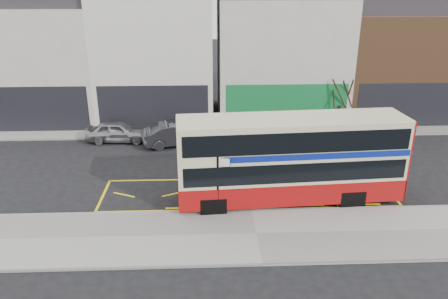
{
  "coord_description": "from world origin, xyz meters",
  "views": [
    {
      "loc": [
        -1.93,
        -17.46,
        9.77
      ],
      "look_at": [
        -1.13,
        2.0,
        2.13
      ],
      "focal_mm": 35.0,
      "sensor_mm": 36.0,
      "label": 1
    }
  ],
  "objects_px": {
    "car_silver": "(118,131)",
    "car_white": "(359,131)",
    "bus_stop_post": "(219,180)",
    "car_grey": "(179,134)",
    "double_decker_bus": "(291,159)",
    "street_tree_right": "(342,85)"
  },
  "relations": [
    {
      "from": "double_decker_bus",
      "to": "car_white",
      "type": "relative_size",
      "value": 2.11
    },
    {
      "from": "bus_stop_post",
      "to": "car_silver",
      "type": "distance_m",
      "value": 11.69
    },
    {
      "from": "double_decker_bus",
      "to": "street_tree_right",
      "type": "xyz_separation_m",
      "value": [
        5.28,
        10.25,
        0.98
      ]
    },
    {
      "from": "car_silver",
      "to": "car_white",
      "type": "distance_m",
      "value": 15.41
    },
    {
      "from": "double_decker_bus",
      "to": "car_white",
      "type": "bearing_deg",
      "value": 49.11
    },
    {
      "from": "double_decker_bus",
      "to": "car_silver",
      "type": "relative_size",
      "value": 2.62
    },
    {
      "from": "car_silver",
      "to": "car_white",
      "type": "xyz_separation_m",
      "value": [
        15.4,
        -0.66,
        0.04
      ]
    },
    {
      "from": "double_decker_bus",
      "to": "car_silver",
      "type": "bearing_deg",
      "value": 134.37
    },
    {
      "from": "car_silver",
      "to": "bus_stop_post",
      "type": "bearing_deg",
      "value": -146.17
    },
    {
      "from": "car_white",
      "to": "street_tree_right",
      "type": "bearing_deg",
      "value": 8.59
    },
    {
      "from": "car_grey",
      "to": "car_white",
      "type": "relative_size",
      "value": 0.92
    },
    {
      "from": "bus_stop_post",
      "to": "street_tree_right",
      "type": "distance_m",
      "value": 14.51
    },
    {
      "from": "double_decker_bus",
      "to": "car_silver",
      "type": "height_order",
      "value": "double_decker_bus"
    },
    {
      "from": "car_white",
      "to": "street_tree_right",
      "type": "relative_size",
      "value": 1.07
    },
    {
      "from": "car_white",
      "to": "street_tree_right",
      "type": "distance_m",
      "value": 3.48
    },
    {
      "from": "street_tree_right",
      "to": "car_grey",
      "type": "bearing_deg",
      "value": -166.78
    },
    {
      "from": "car_silver",
      "to": "street_tree_right",
      "type": "bearing_deg",
      "value": -81.52
    },
    {
      "from": "bus_stop_post",
      "to": "car_grey",
      "type": "distance_m",
      "value": 9.4
    },
    {
      "from": "car_white",
      "to": "car_silver",
      "type": "bearing_deg",
      "value": 81.91
    },
    {
      "from": "car_grey",
      "to": "double_decker_bus",
      "type": "bearing_deg",
      "value": -158.34
    },
    {
      "from": "bus_stop_post",
      "to": "car_silver",
      "type": "xyz_separation_m",
      "value": [
        -6.19,
        9.85,
        -1.14
      ]
    },
    {
      "from": "car_grey",
      "to": "car_silver",
      "type": "bearing_deg",
      "value": 64.52
    }
  ]
}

